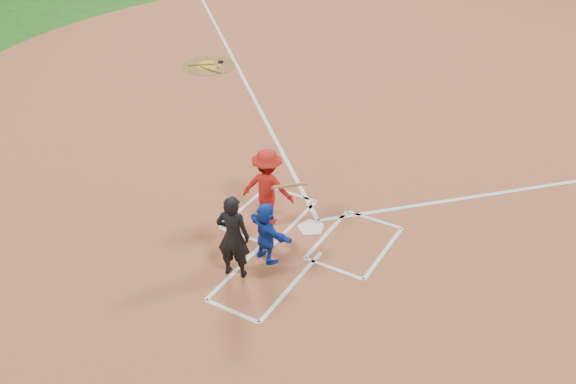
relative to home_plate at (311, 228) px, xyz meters
The scene contains 13 objects.
ground 0.02m from the home_plate, ahead, with size 120.00×120.00×0.00m, color #1B5314.
home_plate_dirt 6.00m from the home_plate, 90.00° to the left, with size 28.00×28.00×0.01m, color brown.
home_plate is the anchor object (origin of this frame).
on_deck_circle 9.30m from the home_plate, 139.11° to the left, with size 1.70×1.70×0.01m, color brown.
on_deck_logo 9.30m from the home_plate, 139.11° to the left, with size 0.80×0.80×0.00m, color gold.
on_deck_bat_a 9.36m from the home_plate, 137.35° to the left, with size 0.06×0.06×0.84m, color olive.
on_deck_bat_b 9.39m from the home_plate, 140.37° to the left, with size 0.06×0.06×0.84m, color olive.
on_deck_bat_c 8.88m from the home_plate, 139.30° to the left, with size 0.06×0.06×0.84m, color olive.
bat_weight_donut 9.42m from the home_plate, 136.47° to the left, with size 0.19×0.19×0.05m, color black.
catcher 1.45m from the home_plate, 100.79° to the right, with size 1.14×0.36×1.23m, color #163CB6.
umpire 2.17m from the home_plate, 104.96° to the right, with size 0.61×0.40×1.67m, color black.
chalk_markings 5.29m from the home_plate, 90.00° to the left, with size 28.35×17.32×0.01m.
batter_at_plate 1.21m from the home_plate, 164.64° to the right, with size 1.38×0.97×1.64m.
Camera 1 is at (4.91, -9.30, 7.59)m, focal length 40.00 mm.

